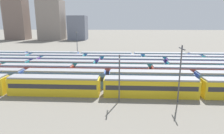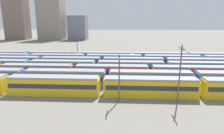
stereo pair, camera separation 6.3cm
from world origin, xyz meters
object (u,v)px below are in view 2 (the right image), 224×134
object	(u,v)px
train_track_5	(143,60)
catenary_pole_2	(119,76)
train_track_6	(133,57)
train_track_3	(96,67)
catenary_pole_1	(77,44)
train_track_1	(150,79)
catenary_pole_0	(180,72)
train_track_0	(150,87)
train_track_4	(165,64)
train_track_2	(74,72)

from	to	relation	value
train_track_5	catenary_pole_2	world-z (taller)	catenary_pole_2
train_track_5	train_track_6	bearing A→B (deg)	119.84
train_track_3	catenary_pole_1	bearing A→B (deg)	117.12
train_track_5	catenary_pole_1	xyz separation A→B (m)	(-23.38, 8.26, 4.12)
train_track_1	catenary_pole_2	world-z (taller)	catenary_pole_2
catenary_pole_0	catenary_pole_1	size ratio (longest dim) A/B	0.95
train_track_0	catenary_pole_2	distance (m)	7.27
catenary_pole_0	train_track_4	bearing A→B (deg)	83.48
train_track_4	catenary_pole_1	world-z (taller)	catenary_pole_1
train_track_2	train_track_6	size ratio (longest dim) A/B	0.66
train_track_5	catenary_pole_0	size ratio (longest dim) A/B	10.87
train_track_4	train_track_5	world-z (taller)	same
train_track_3	train_track_4	bearing A→B (deg)	14.69
catenary_pole_1	catenary_pole_2	size ratio (longest dim) A/B	1.27
train_track_5	train_track_2	bearing A→B (deg)	-140.22
catenary_pole_0	catenary_pole_2	world-z (taller)	catenary_pole_0
train_track_0	catenary_pole_2	size ratio (longest dim) A/B	10.85
train_track_1	train_track_5	distance (m)	20.81
train_track_0	train_track_1	xyz separation A→B (m)	(0.72, 5.20, 0.00)
train_track_0	train_track_2	distance (m)	20.34
train_track_3	catenary_pole_0	distance (m)	25.42
train_track_0	train_track_5	xyz separation A→B (m)	(1.25, 26.00, 0.00)
catenary_pole_1	train_track_6	bearing A→B (deg)	-8.52
train_track_2	catenary_pole_1	world-z (taller)	catenary_pole_1
train_track_1	catenary_pole_2	xyz separation A→B (m)	(-6.71, -8.10, 2.94)
train_track_4	catenary_pole_1	distance (m)	32.59
train_track_2	train_track_6	world-z (taller)	same
train_track_6	catenary_pole_0	size ratio (longest dim) A/B	10.87
train_track_6	train_track_5	bearing A→B (deg)	-60.16
train_track_2	train_track_1	bearing A→B (deg)	-15.94
train_track_2	train_track_4	bearing A→B (deg)	22.80
train_track_0	catenary_pole_0	size ratio (longest dim) A/B	9.05
catenary_pole_1	catenary_pole_2	bearing A→B (deg)	-66.52
train_track_6	train_track_4	bearing A→B (deg)	-49.15
catenary_pole_2	train_track_5	bearing A→B (deg)	75.94
train_track_0	train_track_3	bearing A→B (deg)	128.88
train_track_0	catenary_pole_1	xyz separation A→B (m)	(-22.13, 34.26, 4.12)
train_track_6	train_track_0	bearing A→B (deg)	-86.82
train_track_3	train_track_5	xyz separation A→B (m)	(13.83, 10.40, 0.00)
train_track_1	catenary_pole_0	distance (m)	9.64
train_track_0	train_track_4	bearing A→B (deg)	70.76
train_track_1	train_track_4	size ratio (longest dim) A/B	0.83
train_track_6	train_track_1	bearing A→B (deg)	-84.62
train_track_5	catenary_pole_2	size ratio (longest dim) A/B	13.04
train_track_5	catenary_pole_0	world-z (taller)	catenary_pole_0
train_track_1	train_track_2	distance (m)	18.93
train_track_2	catenary_pole_1	bearing A→B (deg)	101.02
train_track_5	catenary_pole_1	world-z (taller)	catenary_pole_1
train_track_2	train_track_4	xyz separation A→B (m)	(24.75, 10.40, 0.00)
train_track_0	train_track_4	xyz separation A→B (m)	(7.26, 20.80, 0.00)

